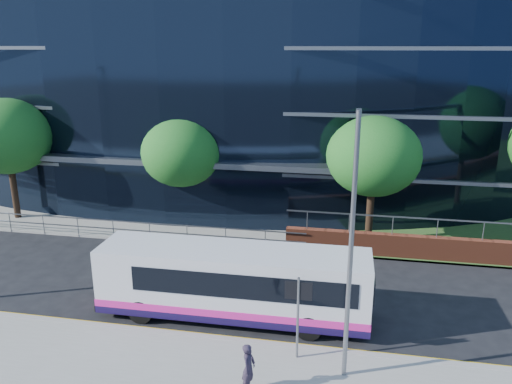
% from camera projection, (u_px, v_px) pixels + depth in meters
% --- Properties ---
extents(ground, '(200.00, 200.00, 0.00)m').
position_uv_depth(ground, '(180.00, 321.00, 18.35)').
color(ground, black).
rests_on(ground, ground).
extents(kerb, '(80.00, 0.25, 0.16)m').
position_uv_depth(kerb, '(170.00, 334.00, 17.38)').
color(kerb, gray).
rests_on(kerb, ground).
extents(yellow_line_outer, '(80.00, 0.08, 0.01)m').
position_uv_depth(yellow_line_outer, '(172.00, 333.00, 17.59)').
color(yellow_line_outer, gold).
rests_on(yellow_line_outer, ground).
extents(yellow_line_inner, '(80.00, 0.08, 0.01)m').
position_uv_depth(yellow_line_inner, '(174.00, 331.00, 17.73)').
color(yellow_line_inner, gold).
rests_on(yellow_line_inner, ground).
extents(far_forecourt, '(50.00, 8.00, 0.10)m').
position_uv_depth(far_forecourt, '(145.00, 214.00, 29.77)').
color(far_forecourt, gray).
rests_on(far_forecourt, ground).
extents(glass_office, '(44.00, 23.10, 16.00)m').
position_uv_depth(glass_office, '(217.00, 70.00, 36.43)').
color(glass_office, black).
rests_on(glass_office, ground).
extents(guard_railings, '(24.00, 0.05, 1.10)m').
position_uv_depth(guard_railings, '(77.00, 222.00, 26.14)').
color(guard_railings, slate).
rests_on(guard_railings, ground).
extents(street_sign, '(0.85, 0.09, 2.80)m').
position_uv_depth(street_sign, '(298.00, 301.00, 15.44)').
color(street_sign, slate).
rests_on(street_sign, pavement_near).
extents(tree_far_a, '(4.95, 4.95, 6.98)m').
position_uv_depth(tree_far_a, '(7.00, 136.00, 27.76)').
color(tree_far_a, black).
rests_on(tree_far_a, ground).
extents(tree_far_b, '(4.29, 4.29, 6.05)m').
position_uv_depth(tree_far_b, '(181.00, 153.00, 26.63)').
color(tree_far_b, black).
rests_on(tree_far_b, ground).
extents(tree_far_c, '(4.62, 4.62, 6.51)m').
position_uv_depth(tree_far_c, '(374.00, 156.00, 24.28)').
color(tree_far_c, black).
rests_on(tree_far_c, ground).
extents(streetlight_east, '(0.15, 0.77, 8.00)m').
position_uv_depth(streetlight_east, '(351.00, 243.00, 13.97)').
color(streetlight_east, slate).
rests_on(streetlight_east, pavement_near).
extents(city_bus, '(9.99, 2.38, 2.69)m').
position_uv_depth(city_bus, '(235.00, 282.00, 18.23)').
color(city_bus, silver).
rests_on(city_bus, ground).
extents(pedestrian, '(0.43, 0.59, 1.50)m').
position_uv_depth(pedestrian, '(249.00, 368.00, 14.24)').
color(pedestrian, '#281F2F').
rests_on(pedestrian, pavement_near).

